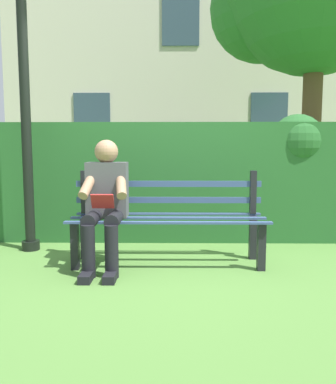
# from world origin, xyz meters

# --- Properties ---
(ground) EXTENTS (60.00, 60.00, 0.00)m
(ground) POSITION_xyz_m (0.00, 0.00, 0.00)
(ground) COLOR #517F38
(park_bench) EXTENTS (1.86, 0.53, 0.89)m
(park_bench) POSITION_xyz_m (0.00, -0.07, 0.44)
(park_bench) COLOR black
(park_bench) RESTS_ON ground
(person_seated) EXTENTS (0.44, 0.73, 1.19)m
(person_seated) POSITION_xyz_m (0.58, 0.10, 0.63)
(person_seated) COLOR #4C4C51
(person_seated) RESTS_ON ground
(hedge_backdrop) EXTENTS (5.66, 0.79, 1.52)m
(hedge_backdrop) POSITION_xyz_m (0.12, -1.18, 0.74)
(hedge_backdrop) COLOR #265B28
(hedge_backdrop) RESTS_ON ground
(building_facade) EXTENTS (8.75, 2.75, 6.80)m
(building_facade) POSITION_xyz_m (-0.23, -7.31, 3.40)
(building_facade) COLOR beige
(building_facade) RESTS_ON ground
(lamp_post) EXTENTS (0.24, 0.24, 3.12)m
(lamp_post) POSITION_xyz_m (1.52, -0.50, 1.78)
(lamp_post) COLOR black
(lamp_post) RESTS_ON ground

